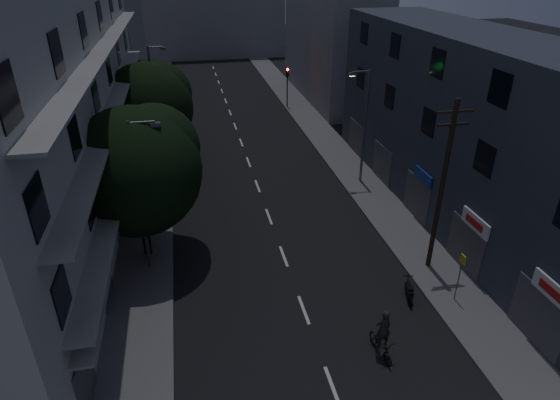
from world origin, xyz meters
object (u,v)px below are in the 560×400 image
object	(u,v)px
bus_stop_sign	(461,269)
motorcycle	(409,292)
cyclist	(382,340)
utility_pole	(442,185)

from	to	relation	value
bus_stop_sign	motorcycle	size ratio (longest dim) A/B	1.53
motorcycle	cyclist	world-z (taller)	cyclist
motorcycle	cyclist	bearing A→B (deg)	-115.80
utility_pole	bus_stop_sign	xyz separation A→B (m)	(-0.09, -2.81, -2.98)
cyclist	motorcycle	bearing A→B (deg)	42.25
bus_stop_sign	motorcycle	distance (m)	2.61
utility_pole	cyclist	size ratio (longest dim) A/B	3.85
bus_stop_sign	utility_pole	bearing A→B (deg)	88.24
utility_pole	motorcycle	world-z (taller)	utility_pole
cyclist	bus_stop_sign	bearing A→B (deg)	20.77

